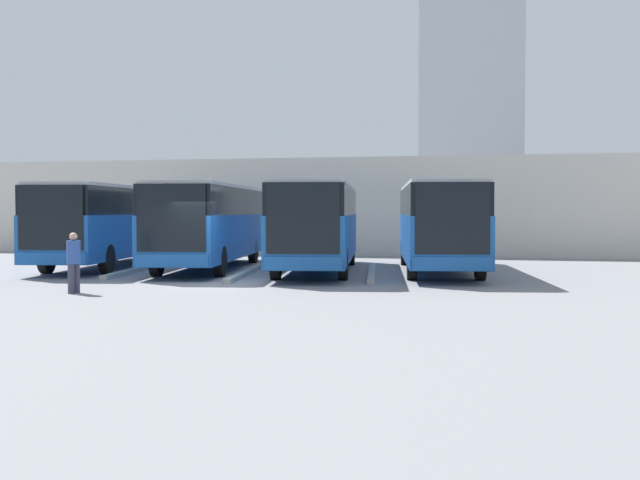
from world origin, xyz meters
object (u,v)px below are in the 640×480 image
(bus_2, at_px, (210,222))
(bus_3, at_px, (110,222))
(bus_1, at_px, (318,223))
(bus_0, at_px, (438,223))
(pedestrian, at_px, (74,261))

(bus_2, distance_m, bus_3, 4.29)
(bus_1, bearing_deg, bus_2, -13.18)
(bus_0, distance_m, bus_3, 12.86)
(bus_0, xyz_separation_m, bus_3, (12.85, 0.28, 0.00))
(bus_1, bearing_deg, bus_3, -12.46)
(bus_0, relative_size, pedestrian, 7.18)
(bus_3, xyz_separation_m, pedestrian, (-3.91, 9.54, -0.90))
(bus_1, xyz_separation_m, bus_2, (4.28, -0.34, 0.00))
(pedestrian, bearing_deg, bus_1, 164.86)
(bus_0, xyz_separation_m, pedestrian, (8.94, 9.82, -0.90))
(bus_2, height_order, bus_3, same)
(bus_0, height_order, bus_3, same)
(bus_0, distance_m, bus_2, 8.58)
(bus_3, distance_m, pedestrian, 10.35)
(bus_2, bearing_deg, bus_0, 174.76)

